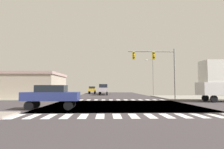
# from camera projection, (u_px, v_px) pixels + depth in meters

# --- Properties ---
(ground) EXTENTS (90.00, 90.00, 0.05)m
(ground) POSITION_uv_depth(u_px,v_px,m) (120.00, 105.00, 18.93)
(ground) COLOR #3B3538
(sidewalk_corner_ne) EXTENTS (12.00, 12.00, 0.14)m
(sidewalk_corner_ne) POSITION_uv_depth(u_px,v_px,m) (196.00, 97.00, 31.31)
(sidewalk_corner_ne) COLOR gray
(sidewalk_corner_ne) RESTS_ON ground
(sidewalk_corner_nw) EXTENTS (12.00, 12.00, 0.14)m
(sidewalk_corner_nw) POSITION_uv_depth(u_px,v_px,m) (32.00, 98.00, 30.51)
(sidewalk_corner_nw) COLOR gray
(sidewalk_corner_nw) RESTS_ON ground
(crosswalk_near) EXTENTS (13.50, 2.00, 0.01)m
(crosswalk_near) POSITION_uv_depth(u_px,v_px,m) (125.00, 116.00, 11.65)
(crosswalk_near) COLOR white
(crosswalk_near) RESTS_ON ground
(crosswalk_far) EXTENTS (13.50, 2.00, 0.01)m
(crosswalk_far) POSITION_uv_depth(u_px,v_px,m) (115.00, 100.00, 26.21)
(crosswalk_far) COLOR white
(crosswalk_far) RESTS_ON ground
(traffic_signal_mast) EXTENTS (6.42, 0.55, 6.94)m
(traffic_signal_mast) POSITION_uv_depth(u_px,v_px,m) (157.00, 62.00, 26.31)
(traffic_signal_mast) COLOR gray
(traffic_signal_mast) RESTS_ON ground
(street_lamp) EXTENTS (1.78, 0.32, 7.43)m
(street_lamp) POSITION_uv_depth(u_px,v_px,m) (152.00, 74.00, 39.95)
(street_lamp) COLOR gray
(street_lamp) RESTS_ON ground
(bank_building) EXTENTS (16.87, 10.11, 3.93)m
(bank_building) POSITION_uv_depth(u_px,v_px,m) (12.00, 86.00, 31.11)
(bank_building) COLOR #B3A492
(bank_building) RESTS_ON ground
(sedan_nearside_1) EXTENTS (4.30, 1.80, 1.88)m
(sedan_nearside_1) POSITION_uv_depth(u_px,v_px,m) (51.00, 95.00, 15.34)
(sedan_nearside_1) COLOR black
(sedan_nearside_1) RESTS_ON ground
(sedan_leading_3) EXTENTS (1.80, 4.30, 1.88)m
(sedan_leading_3) POSITION_uv_depth(u_px,v_px,m) (92.00, 89.00, 50.64)
(sedan_leading_3) COLOR black
(sedan_leading_3) RESTS_ON ground
(pickup_trailing_1) EXTENTS (2.00, 5.10, 2.35)m
(pickup_trailing_1) POSITION_uv_depth(u_px,v_px,m) (103.00, 89.00, 42.43)
(pickup_trailing_1) COLOR black
(pickup_trailing_1) RESTS_ON ground
(suv_inner_3) EXTENTS (1.96, 4.60, 2.34)m
(suv_inner_3) POSITION_uv_depth(u_px,v_px,m) (104.00, 88.00, 49.19)
(suv_inner_3) COLOR black
(suv_inner_3) RESTS_ON ground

